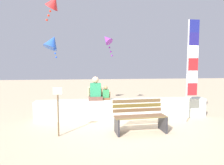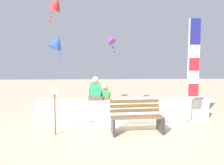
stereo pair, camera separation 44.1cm
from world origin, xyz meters
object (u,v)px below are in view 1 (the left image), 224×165
Objects in this scene: kite_purple at (107,40)px; sign_post at (58,108)px; person_child at (106,94)px; park_bench at (139,117)px; kite_red at (53,3)px; person_adult at (95,91)px; kite_blue at (52,42)px; flag_banner at (191,64)px.

kite_purple is 0.79× the size of sign_post.
kite_purple reaches higher than person_child.
kite_red is at bearing 136.07° from park_bench.
park_bench is 1.45× the size of kite_purple.
person_adult is 4.00m from kite_blue.
flag_banner reaches higher than kite_purple.
person_child is 0.15× the size of flag_banner.
person_child is 0.46× the size of kite_red.
flag_banner reaches higher than sign_post.
flag_banner reaches higher than person_child.
person_adult is 0.70× the size of kite_blue.
person_adult reaches higher than sign_post.
kite_blue is (-2.26, 2.93, 2.09)m from person_child.
sign_post is (-1.40, -1.55, -0.09)m from person_child.
park_bench is at bearing -159.95° from flag_banner.
park_bench is at bearing -55.00° from kite_blue.
kite_purple is 0.88× the size of kite_blue.
flag_banner is 5.43m from kite_red.
person_child reaches higher than park_bench.
kite_blue is at bearing 100.86° from sign_post.
person_child is (-0.81, 1.46, 0.45)m from park_bench.
person_adult is 1.65× the size of person_child.
park_bench is 4.50m from kite_purple.
kite_red is 2.23m from kite_blue.
flag_banner is at bearing -16.26° from person_child.
person_adult is 3.74m from kite_red.
sign_post is (0.47, -2.68, -3.44)m from kite_red.
person_child is 4.24m from kite_blue.
kite_blue is 5.05m from sign_post.
kite_red is 0.83× the size of sign_post.
kite_purple reaches higher than sign_post.
person_adult is at bearing -105.90° from kite_purple.
kite_red is (-1.87, 1.13, 3.35)m from person_child.
park_bench is 3.02× the size of person_child.
kite_purple is at bearing 74.10° from person_adult.
kite_blue is at bearing 127.63° from person_child.
sign_post is (-4.07, -0.77, -1.15)m from flag_banner.
sign_post is (-2.21, -0.09, 0.36)m from park_bench.
kite_red reaches higher than person_child.
person_adult is 1.88m from sign_post.
kite_red is (-2.68, 2.58, 3.80)m from park_bench.
sign_post is at bearing -177.54° from park_bench.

